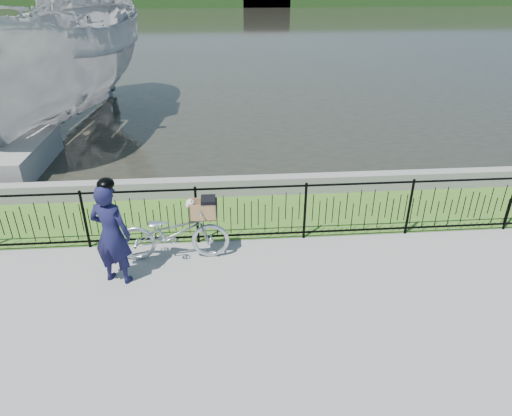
{
  "coord_description": "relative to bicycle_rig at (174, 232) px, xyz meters",
  "views": [
    {
      "loc": [
        -0.51,
        -5.76,
        4.59
      ],
      "look_at": [
        0.04,
        1.0,
        1.0
      ],
      "focal_mm": 32.0,
      "sensor_mm": 36.0,
      "label": 1
    }
  ],
  "objects": [
    {
      "name": "ground",
      "position": [
        1.39,
        -1.13,
        -0.52
      ],
      "size": [
        120.0,
        120.0,
        0.0
      ],
      "primitive_type": "plane",
      "color": "gray",
      "rests_on": "ground"
    },
    {
      "name": "grass_strip",
      "position": [
        1.39,
        1.47,
        -0.52
      ],
      "size": [
        60.0,
        2.0,
        0.01
      ],
      "primitive_type": "cube",
      "color": "#406A21",
      "rests_on": "ground"
    },
    {
      "name": "water",
      "position": [
        1.39,
        31.87,
        -0.52
      ],
      "size": [
        120.0,
        120.0,
        0.0
      ],
      "primitive_type": "plane",
      "color": "black",
      "rests_on": "ground"
    },
    {
      "name": "quay_wall",
      "position": [
        1.39,
        2.47,
        -0.32
      ],
      "size": [
        60.0,
        0.3,
        0.4
      ],
      "primitive_type": "cube",
      "color": "gray",
      "rests_on": "ground"
    },
    {
      "name": "fence",
      "position": [
        1.39,
        0.47,
        0.05
      ],
      "size": [
        14.0,
        0.06,
        1.15
      ],
      "primitive_type": null,
      "color": "black",
      "rests_on": "ground"
    },
    {
      "name": "bicycle_rig",
      "position": [
        0.0,
        0.0,
        0.0
      ],
      "size": [
        1.94,
        0.68,
        1.17
      ],
      "color": "silver",
      "rests_on": "ground"
    },
    {
      "name": "cyclist",
      "position": [
        -0.9,
        -0.59,
        0.38
      ],
      "size": [
        0.74,
        0.59,
        1.82
      ],
      "color": "#141438",
      "rests_on": "ground"
    },
    {
      "name": "boat_near",
      "position": [
        -3.93,
        7.74,
        1.61
      ],
      "size": [
        5.38,
        10.95,
        5.86
      ],
      "color": "#B5B4B5",
      "rests_on": "water"
    }
  ]
}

